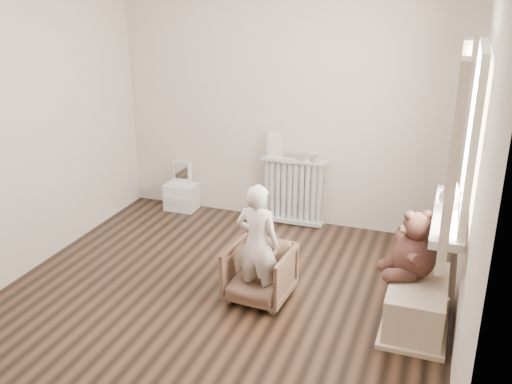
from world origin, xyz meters
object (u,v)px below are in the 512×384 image
(armchair, at_px, (260,273))
(child, at_px, (258,244))
(radiator, at_px, (292,189))
(plush_cat, at_px, (451,195))
(toy_vanity, at_px, (181,186))
(toy_bench, at_px, (417,301))
(teddy_bear, at_px, (416,239))

(armchair, relative_size, child, 0.51)
(radiator, bearing_deg, plush_cat, -40.18)
(radiator, distance_m, toy_vanity, 1.29)
(toy_vanity, bearing_deg, radiator, 1.34)
(child, bearing_deg, toy_vanity, -42.79)
(toy_bench, height_order, teddy_bear, teddy_bear)
(toy_vanity, height_order, toy_bench, toy_vanity)
(toy_bench, bearing_deg, radiator, 133.31)
(toy_vanity, height_order, teddy_bear, teddy_bear)
(armchair, xyz_separation_m, teddy_bear, (1.17, 0.12, 0.44))
(armchair, bearing_deg, teddy_bear, 10.00)
(child, relative_size, toy_bench, 1.27)
(armchair, relative_size, plush_cat, 2.00)
(teddy_bear, bearing_deg, toy_vanity, 129.32)
(child, xyz_separation_m, toy_bench, (1.23, 0.10, -0.31))
(radiator, bearing_deg, toy_bench, -46.69)
(radiator, relative_size, plush_cat, 2.84)
(toy_vanity, distance_m, teddy_bear, 3.00)
(armchair, bearing_deg, toy_bench, 6.19)
(radiator, xyz_separation_m, child, (0.18, -1.59, 0.12))
(radiator, distance_m, plush_cat, 2.11)
(toy_bench, relative_size, plush_cat, 3.08)
(radiator, height_order, child, child)
(plush_cat, bearing_deg, radiator, 114.86)
(toy_vanity, relative_size, toy_bench, 0.70)
(plush_cat, bearing_deg, child, 166.68)
(toy_vanity, relative_size, teddy_bear, 1.05)
(radiator, relative_size, child, 0.73)
(armchair, height_order, toy_bench, armchair)
(child, bearing_deg, teddy_bear, -167.59)
(radiator, distance_m, toy_bench, 2.06)
(radiator, relative_size, armchair, 1.42)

